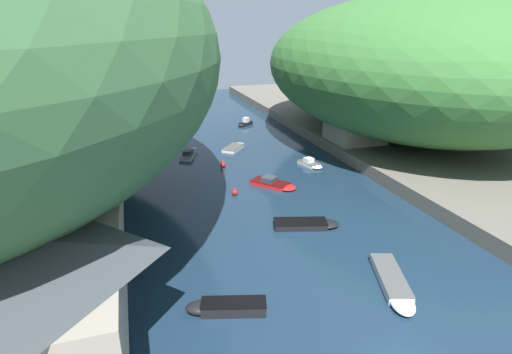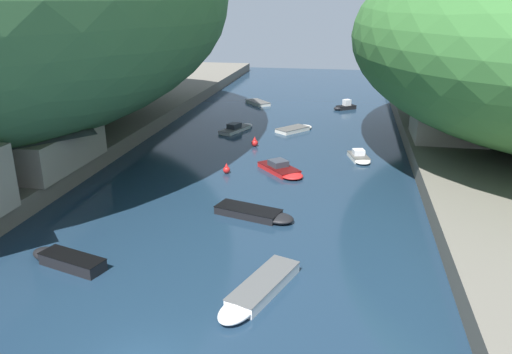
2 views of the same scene
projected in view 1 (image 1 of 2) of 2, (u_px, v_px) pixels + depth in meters
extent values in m
plane|color=#192D42|center=(242.00, 175.00, 46.70)|extent=(130.00, 130.00, 0.00)
cube|color=#666056|center=(4.00, 194.00, 39.48)|extent=(22.00, 120.00, 1.48)
cube|color=#666056|center=(418.00, 150.00, 53.40)|extent=(22.00, 120.00, 1.48)
ellipsoid|color=#387033|center=(407.00, 67.00, 55.23)|extent=(36.23, 50.73, 18.91)
cube|color=gray|center=(17.00, 311.00, 19.13)|extent=(9.77, 10.89, 4.23)
pyramid|color=#3D4247|center=(3.00, 256.00, 18.05)|extent=(10.56, 11.77, 1.81)
cube|color=gray|center=(73.00, 208.00, 31.36)|extent=(7.25, 9.64, 2.89)
pyramid|color=#3D4247|center=(69.00, 183.00, 30.61)|extent=(7.83, 10.42, 1.35)
cube|color=gray|center=(355.00, 129.00, 54.18)|extent=(6.48, 6.43, 3.31)
pyramid|color=brown|center=(356.00, 112.00, 53.36)|extent=(7.00, 6.95, 1.31)
cube|color=silver|center=(233.00, 148.00, 55.92)|extent=(3.79, 4.08, 0.42)
ellipsoid|color=silver|center=(239.00, 145.00, 57.56)|extent=(2.54, 2.56, 0.42)
cube|color=#504E4A|center=(233.00, 147.00, 55.84)|extent=(3.87, 4.17, 0.03)
cube|color=black|center=(246.00, 124.00, 69.58)|extent=(2.78, 2.49, 0.48)
ellipsoid|color=black|center=(241.00, 125.00, 68.60)|extent=(1.71, 1.68, 0.48)
cube|color=black|center=(246.00, 122.00, 69.49)|extent=(2.84, 2.54, 0.03)
cube|color=silver|center=(246.00, 120.00, 69.40)|extent=(1.22, 1.21, 0.84)
cube|color=silver|center=(173.00, 128.00, 67.07)|extent=(4.06, 4.38, 0.42)
ellipsoid|color=silver|center=(164.00, 126.00, 68.12)|extent=(2.68, 2.72, 0.42)
cube|color=#504E4A|center=(172.00, 126.00, 66.99)|extent=(4.14, 4.46, 0.03)
cube|color=white|center=(390.00, 278.00, 27.16)|extent=(3.22, 5.36, 0.59)
ellipsoid|color=white|center=(402.00, 302.00, 24.77)|extent=(2.28, 2.92, 0.59)
cube|color=#525252|center=(391.00, 274.00, 27.04)|extent=(3.28, 5.46, 0.03)
cube|color=red|center=(270.00, 184.00, 43.51)|extent=(4.13, 4.37, 0.41)
ellipsoid|color=red|center=(287.00, 187.00, 42.51)|extent=(2.73, 2.75, 0.41)
cube|color=#450A0A|center=(270.00, 182.00, 43.43)|extent=(4.22, 4.45, 0.03)
cube|color=#333842|center=(269.00, 179.00, 43.40)|extent=(1.97, 1.97, 0.55)
cube|color=white|center=(188.00, 155.00, 53.07)|extent=(2.99, 4.61, 0.37)
ellipsoid|color=white|center=(192.00, 150.00, 55.09)|extent=(2.14, 2.55, 0.37)
cube|color=#525252|center=(188.00, 154.00, 53.00)|extent=(3.05, 4.70, 0.03)
cube|color=#333842|center=(188.00, 152.00, 52.77)|extent=(1.55, 1.80, 0.58)
cube|color=black|center=(234.00, 307.00, 24.30)|extent=(4.12, 2.32, 0.68)
ellipsoid|color=black|center=(202.00, 308.00, 24.25)|extent=(2.22, 1.72, 0.68)
cube|color=black|center=(234.00, 302.00, 24.18)|extent=(4.20, 2.37, 0.03)
cube|color=black|center=(300.00, 224.00, 34.51)|extent=(4.81, 2.90, 0.53)
ellipsoid|color=black|center=(326.00, 224.00, 34.57)|extent=(2.62, 2.19, 0.53)
cube|color=black|center=(300.00, 221.00, 34.41)|extent=(4.90, 2.96, 0.03)
cube|color=silver|center=(309.00, 164.00, 49.76)|extent=(2.16, 3.13, 0.39)
ellipsoid|color=silver|center=(317.00, 167.00, 48.64)|extent=(1.71, 1.74, 0.39)
cube|color=#504E4A|center=(309.00, 162.00, 49.68)|extent=(2.20, 3.20, 0.03)
cube|color=silver|center=(309.00, 160.00, 49.66)|extent=(1.25, 1.23, 0.53)
sphere|color=red|center=(223.00, 165.00, 48.92)|extent=(0.69, 0.69, 0.69)
cone|color=red|center=(223.00, 161.00, 48.73)|extent=(0.35, 0.35, 0.35)
sphere|color=red|center=(235.00, 192.00, 40.98)|extent=(0.62, 0.62, 0.62)
cone|color=red|center=(235.00, 188.00, 40.81)|extent=(0.31, 0.31, 0.31)
cylinder|color=#282D3D|center=(110.00, 213.00, 32.93)|extent=(0.13, 0.13, 0.85)
cylinder|color=#282D3D|center=(110.00, 212.00, 33.06)|extent=(0.13, 0.13, 0.85)
cube|color=#B2231E|center=(109.00, 204.00, 32.73)|extent=(0.34, 0.43, 0.62)
sphere|color=tan|center=(108.00, 199.00, 32.58)|extent=(0.22, 0.22, 0.22)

